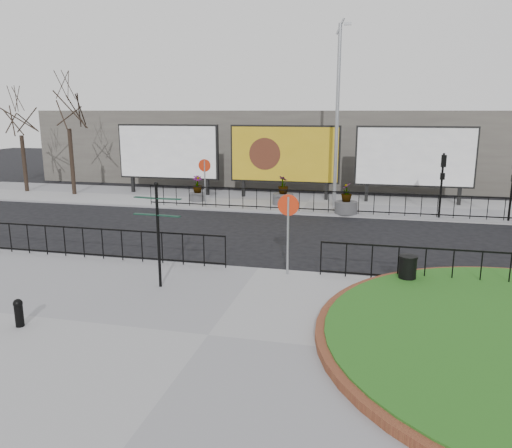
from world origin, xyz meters
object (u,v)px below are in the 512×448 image
(billboard_mid, at_px, (284,154))
(lamp_post, at_px, (337,114))
(fingerpost_sign, at_px, (158,225))
(planter_c, at_px, (346,203))
(planter_a, at_px, (198,191))
(planter_b, at_px, (283,195))
(bollard, at_px, (19,311))
(litter_bin, at_px, (408,270))

(billboard_mid, distance_m, lamp_post, 4.23)
(fingerpost_sign, bearing_deg, planter_c, 76.04)
(planter_a, xyz_separation_m, planter_c, (8.20, -1.60, -0.05))
(billboard_mid, distance_m, planter_b, 2.81)
(lamp_post, height_order, planter_b, lamp_post)
(bollard, bearing_deg, planter_b, 79.07)
(billboard_mid, bearing_deg, bollard, -98.89)
(lamp_post, distance_m, litter_bin, 12.72)
(litter_bin, bearing_deg, lamp_post, 104.47)
(fingerpost_sign, xyz_separation_m, planter_b, (1.13, 13.32, -1.30))
(billboard_mid, relative_size, litter_bin, 7.08)
(fingerpost_sign, relative_size, planter_c, 2.00)
(litter_bin, relative_size, planter_a, 0.63)
(planter_c, bearing_deg, lamp_post, 113.41)
(bollard, bearing_deg, litter_bin, 29.15)
(billboard_mid, height_order, planter_c, billboard_mid)
(lamp_post, xyz_separation_m, bollard, (-5.91, -16.56, -4.34))
(fingerpost_sign, height_order, litter_bin, fingerpost_sign)
(billboard_mid, distance_m, planter_a, 5.29)
(bollard, relative_size, planter_c, 0.45)
(billboard_mid, distance_m, litter_bin, 14.98)
(billboard_mid, height_order, litter_bin, billboard_mid)
(fingerpost_sign, bearing_deg, billboard_mid, 94.07)
(billboard_mid, height_order, bollard, billboard_mid)
(fingerpost_sign, bearing_deg, bollard, -115.37)
(bollard, xyz_separation_m, planter_c, (6.60, 14.96, 0.12))
(fingerpost_sign, relative_size, planter_a, 2.15)
(billboard_mid, bearing_deg, lamp_post, -33.25)
(billboard_mid, relative_size, bollard, 9.27)
(planter_a, relative_size, planter_c, 0.93)
(fingerpost_sign, relative_size, planter_b, 1.96)
(fingerpost_sign, distance_m, planter_a, 13.87)
(litter_bin, bearing_deg, planter_a, 132.15)
(planter_b, bearing_deg, lamp_post, 0.00)
(fingerpost_sign, distance_m, litter_bin, 7.17)
(billboard_mid, height_order, lamp_post, lamp_post)
(planter_b, height_order, planter_c, planter_b)
(billboard_mid, bearing_deg, planter_a, -156.34)
(litter_bin, bearing_deg, bollard, -150.85)
(litter_bin, xyz_separation_m, planter_b, (-5.70, 11.60, 0.06))
(fingerpost_sign, xyz_separation_m, bollard, (-2.07, -3.25, -1.44))
(bollard, bearing_deg, planter_c, 66.20)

